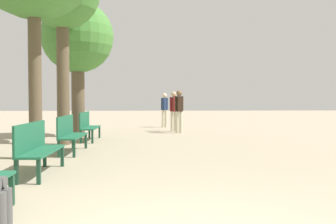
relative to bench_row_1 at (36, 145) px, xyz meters
name	(u,v)px	position (x,y,z in m)	size (l,w,h in m)	color
bench_row_1	(36,145)	(0.00, 0.00, 0.00)	(0.44, 1.68, 0.93)	#1E6042
bench_row_2	(69,132)	(0.00, 2.75, 0.00)	(0.44, 1.68, 0.93)	#1E6042
bench_row_3	(88,124)	(0.00, 5.50, 0.00)	(0.44, 1.68, 0.93)	#1E6042
tree_row_3	(78,39)	(-0.54, 6.75, 2.97)	(2.55, 2.55, 4.85)	brown
pedestrian_near	(164,108)	(2.72, 11.08, 0.41)	(0.33, 0.29, 1.64)	beige
pedestrian_mid	(174,109)	(3.02, 8.79, 0.42)	(0.34, 0.30, 1.67)	beige
pedestrian_far	(179,109)	(3.19, 8.04, 0.45)	(0.35, 0.29, 1.71)	beige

